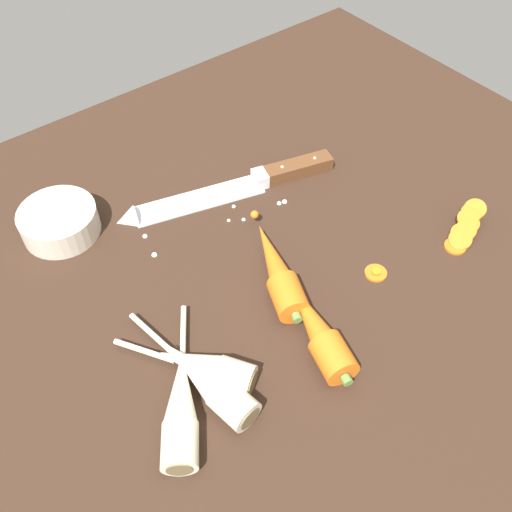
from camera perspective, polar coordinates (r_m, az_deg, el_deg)
ground_plane at (r=81.09cm, az=-0.87°, el=-0.76°), size 120.00×90.00×4.00cm
chefs_knife at (r=87.79cm, az=-3.12°, el=6.57°), size 34.32×12.63×4.18cm
whole_carrot at (r=75.02cm, az=2.17°, el=-1.48°), size 9.52×18.53×4.20cm
whole_carrot_second at (r=69.94cm, az=6.15°, el=-7.32°), size 7.76×18.11×4.20cm
parsnip_front at (r=67.26cm, az=-5.05°, el=-11.01°), size 11.44×16.24×4.00cm
parsnip_mid_left at (r=66.43cm, az=-4.90°, el=-12.28°), size 5.87×20.72×4.00cm
parsnip_mid_right at (r=65.23cm, az=-7.51°, el=-14.78°), size 13.68×18.62×4.00cm
carrot_slice_stack at (r=86.72cm, az=20.18°, el=2.72°), size 9.40×5.23×3.67cm
carrot_slice_stray_near at (r=78.73cm, az=11.88°, el=-1.59°), size 3.01×3.01×0.70cm
prep_bowl at (r=85.61cm, az=-19.05°, el=3.33°), size 11.00×11.00×4.00cm
mince_crumbs at (r=84.53cm, az=-3.86°, el=4.15°), size 21.88×9.85×0.82cm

